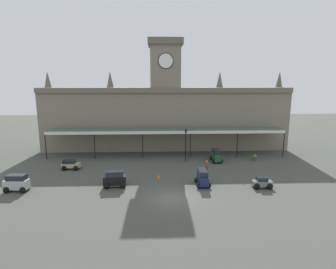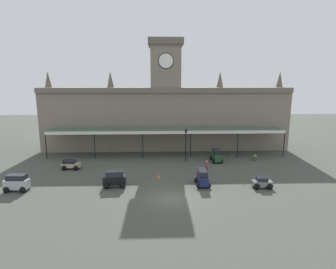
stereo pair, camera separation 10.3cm
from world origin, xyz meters
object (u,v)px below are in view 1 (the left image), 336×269
Objects in this scene: car_navy_van at (203,178)px; car_grey_sedan at (262,183)px; car_black_van at (115,180)px; pedestrian_beside_cars at (207,166)px; victorian_lamppost at (186,141)px; car_beige_estate at (71,165)px; planter_forecourt_centre at (255,157)px; traffic_cone at (159,176)px; car_silver_van at (17,184)px; car_green_van at (216,156)px.

car_grey_sedan is (6.27, -0.91, -0.30)m from car_navy_van.
car_black_van reaches higher than pedestrian_beside_cars.
victorian_lamppost is at bearing 126.15° from car_grey_sedan.
car_beige_estate is at bearing 159.29° from car_navy_van.
car_beige_estate is at bearing -169.38° from victorian_lamppost.
car_beige_estate is 2.38× the size of planter_forecourt_centre.
traffic_cone is at bearing 154.29° from car_navy_van.
car_beige_estate is 17.31m from car_navy_van.
planter_forecourt_centre is (13.87, 6.81, 0.17)m from traffic_cone.
car_grey_sedan is at bearing -0.09° from car_silver_van.
planter_forecourt_centre is at bearing 45.10° from car_navy_van.
car_green_van is 19.80m from car_beige_estate.
car_silver_van is 0.50× the size of victorian_lamppost.
car_beige_estate is at bearing -172.10° from car_green_van.
car_green_van is 1.45× the size of pedestrian_beside_cars.
traffic_cone is (-4.79, 2.31, -0.49)m from car_navy_van.
car_navy_van reaches higher than car_beige_estate.
planter_forecourt_centre is at bearing 6.75° from car_beige_estate.
traffic_cone is at bearing -141.49° from car_green_van.
car_beige_estate is 25.45m from planter_forecourt_centre.
victorian_lamppost reaches higher than car_black_van.
victorian_lamppost is at bearing 28.00° from car_silver_van.
car_black_van is 1.18× the size of car_grey_sedan.
traffic_cone is (-5.94, -1.60, -0.59)m from pedestrian_beside_cars.
car_green_van is at bearing 68.84° from car_navy_van.
car_green_van and car_silver_van have the same top height.
planter_forecourt_centre reaches higher than traffic_cone.
victorian_lamppost reaches higher than car_grey_sedan.
pedestrian_beside_cars is at bearing -7.28° from car_beige_estate.
victorian_lamppost is (8.56, 9.05, 2.20)m from car_black_van.
car_green_van is at bearing 38.51° from traffic_cone.
car_silver_van is 30.25m from planter_forecourt_centre.
car_beige_estate is at bearing -173.25° from planter_forecourt_centre.
planter_forecourt_centre is at bearing 74.32° from car_grey_sedan.
pedestrian_beside_cars is at bearing -146.74° from planter_forecourt_centre.
car_green_van is 24.87m from car_silver_van.
car_silver_van is 0.99× the size of car_black_van.
car_grey_sedan is 2.18× the size of planter_forecourt_centre.
car_black_van is 5.31m from traffic_cone.
victorian_lamppost is at bearing 46.58° from car_black_van.
victorian_lamppost reaches higher than car_beige_estate.
pedestrian_beside_cars reaches higher than traffic_cone.
car_green_van is at bearing -1.77° from victorian_lamppost.
car_grey_sedan is at bearing -105.68° from planter_forecourt_centre.
planter_forecourt_centre is at bearing 33.26° from pedestrian_beside_cars.
car_green_van is 0.50× the size of victorian_lamppost.
car_black_van is at bearing -153.72° from planter_forecourt_centre.
car_green_van is 0.98× the size of car_black_van.
car_silver_van is 9.99m from car_black_van.
car_green_van is 1.01× the size of car_navy_van.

